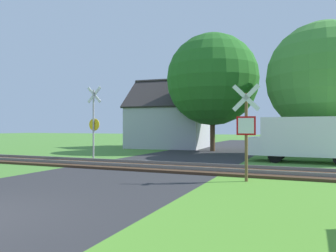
# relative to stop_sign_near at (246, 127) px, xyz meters

# --- Properties ---
(road_asphalt) EXTENTS (6.73, 80.00, 0.01)m
(road_asphalt) POSITION_rel_stop_sign_near_xyz_m (-4.49, -4.73, -1.74)
(road_asphalt) COLOR #2D2D30
(road_asphalt) RESTS_ON ground
(rail_track) EXTENTS (60.00, 2.60, 0.22)m
(rail_track) POSITION_rel_stop_sign_near_xyz_m (-4.49, 2.10, -1.68)
(rail_track) COLOR #422D1E
(rail_track) RESTS_ON ground
(stop_sign_near) EXTENTS (0.88, 0.16, 3.12)m
(stop_sign_near) POSITION_rel_stop_sign_near_xyz_m (0.00, 0.00, 0.00)
(stop_sign_near) COLOR brown
(stop_sign_near) RESTS_ON ground
(crossing_sign_far) EXTENTS (0.88, 0.14, 3.88)m
(crossing_sign_far) POSITION_rel_stop_sign_near_xyz_m (-8.42, 3.67, 0.40)
(crossing_sign_far) COLOR #9E9EA5
(crossing_sign_far) RESTS_ON ground
(house) EXTENTS (6.85, 6.60, 6.02)m
(house) POSITION_rel_stop_sign_near_xyz_m (-9.12, 15.83, 0.20)
(house) COLOR #B7B7BC
(house) RESTS_ON ground
(tree_center) EXTENTS (6.76, 6.76, 8.66)m
(tree_center) POSITION_rel_stop_sign_near_xyz_m (-4.51, 12.91, 3.54)
(tree_center) COLOR #513823
(tree_center) RESTS_ON ground
(tree_right) EXTENTS (6.77, 6.77, 8.13)m
(tree_right) POSITION_rel_stop_sign_near_xyz_m (2.82, 11.26, 3.00)
(tree_right) COLOR #513823
(tree_right) RESTS_ON ground
(mail_truck) EXTENTS (5.00, 2.13, 2.24)m
(mail_truck) POSITION_rel_stop_sign_near_xyz_m (1.69, 6.95, -0.50)
(mail_truck) COLOR white
(mail_truck) RESTS_ON ground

